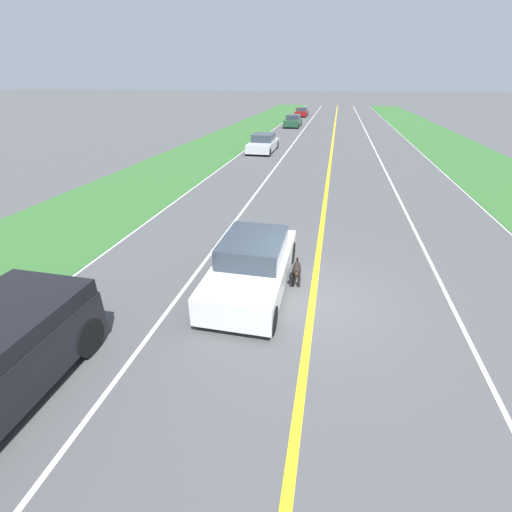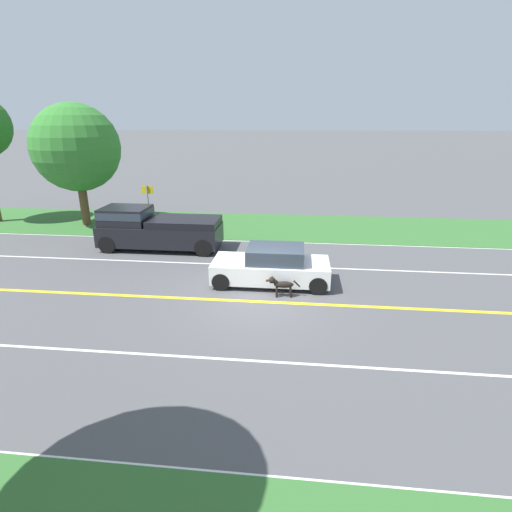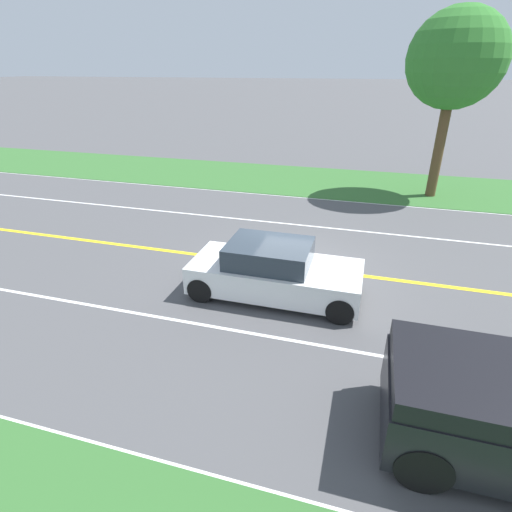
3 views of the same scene
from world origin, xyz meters
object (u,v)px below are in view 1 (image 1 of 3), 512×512
Objects in this scene: car_trailing_near at (263,143)px; dog at (297,270)px; ego_car at (252,265)px; car_trailing_mid at (293,121)px; car_trailing_far at (302,112)px.

dog is at bearing 104.02° from car_trailing_near.
ego_car reaches higher than car_trailing_near.
car_trailing_mid is (3.41, -37.09, -0.02)m from ego_car.
ego_car is at bearing 100.56° from car_trailing_near.
car_trailing_far reaches higher than dog.
car_trailing_far is at bearing -89.33° from dog.
ego_car is 3.57× the size of dog.
car_trailing_mid reaches higher than dog.
car_trailing_near is at bearing -79.44° from ego_car.
dog is 20.25m from car_trailing_near.
car_trailing_near is 1.00× the size of car_trailing_mid.
car_trailing_mid is 14.18m from car_trailing_far.
car_trailing_far is at bearing -85.83° from ego_car.
ego_car reaches higher than car_trailing_far.
dog is at bearing 95.51° from car_trailing_far.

